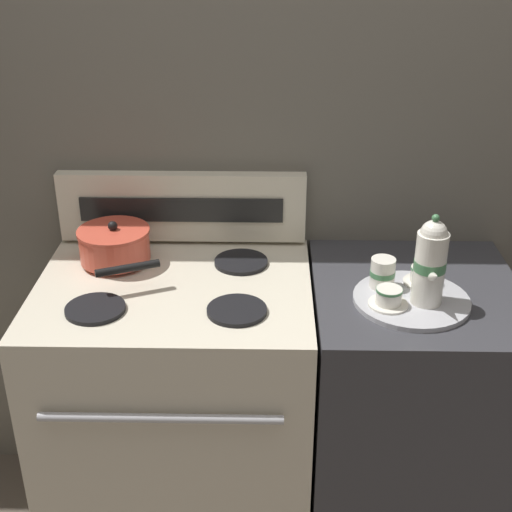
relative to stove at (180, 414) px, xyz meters
name	(u,v)px	position (x,y,z in m)	size (l,w,h in m)	color
wall_back	(278,179)	(0.29, 0.33, 0.65)	(6.00, 0.05, 2.20)	#666056
stove	(180,414)	(0.00, 0.00, 0.00)	(0.77, 0.65, 0.92)	beige
control_panel	(182,207)	(0.00, 0.29, 0.57)	(0.76, 0.05, 0.22)	beige
side_counter	(404,417)	(0.69, 0.00, 0.00)	(0.58, 0.62, 0.90)	#38383D
saucepan	(115,245)	(-0.18, 0.14, 0.51)	(0.26, 0.32, 0.12)	#D14C38
serving_tray	(411,300)	(0.65, -0.08, 0.46)	(0.31, 0.31, 0.01)	#B2B2B7
teapot	(430,262)	(0.68, -0.10, 0.58)	(0.08, 0.13, 0.25)	white
teacup_left	(423,275)	(0.69, 0.01, 0.49)	(0.11, 0.11, 0.05)	white
teacup_right	(389,297)	(0.58, -0.12, 0.49)	(0.11, 0.11, 0.05)	white
creamer_jug	(383,273)	(0.58, -0.02, 0.51)	(0.07, 0.07, 0.08)	white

